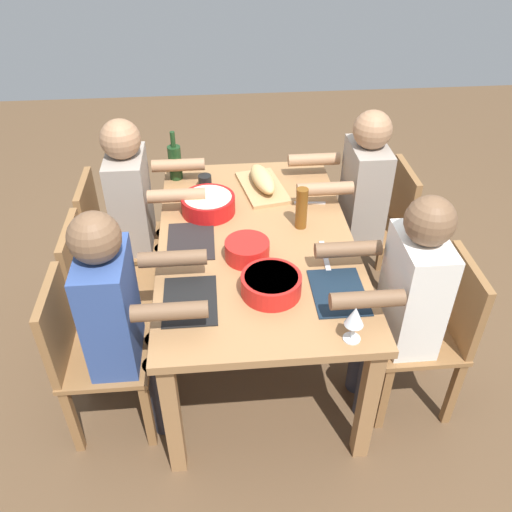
{
  "coord_description": "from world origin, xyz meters",
  "views": [
    {
      "loc": [
        2.17,
        -0.19,
        2.28
      ],
      "look_at": [
        0.0,
        0.0,
        0.63
      ],
      "focal_mm": 37.57,
      "sensor_mm": 36.0,
      "label": 1
    }
  ],
  "objects_px": {
    "chair_near_left": "(112,238)",
    "serving_bowl_pasta": "(208,203)",
    "beer_bottle": "(302,208)",
    "cup_near_left": "(205,182)",
    "chair_near_center": "(101,287)",
    "serving_bowl_greens": "(247,249)",
    "diner_near_left": "(139,205)",
    "cutting_board": "(263,188)",
    "wine_glass": "(355,318)",
    "chair_far_left": "(382,224)",
    "chair_far_right": "(434,328)",
    "bread_loaf": "(263,179)",
    "serving_bowl_fruit": "(271,283)",
    "diner_far_right": "(403,296)",
    "diner_far_left": "(356,195)",
    "diner_near_right": "(121,313)",
    "wine_bottle": "(175,161)",
    "dining_table": "(256,252)",
    "chair_near_right": "(87,350)"
  },
  "relations": [
    {
      "from": "diner_far_left",
      "to": "serving_bowl_pasta",
      "type": "bearing_deg",
      "value": -78.15
    },
    {
      "from": "chair_far_right",
      "to": "serving_bowl_pasta",
      "type": "relative_size",
      "value": 2.99
    },
    {
      "from": "diner_near_left",
      "to": "serving_bowl_greens",
      "type": "height_order",
      "value": "diner_near_left"
    },
    {
      "from": "diner_near_left",
      "to": "diner_far_right",
      "type": "bearing_deg",
      "value": 54.54
    },
    {
      "from": "diner_near_left",
      "to": "cup_near_left",
      "type": "xyz_separation_m",
      "value": [
        -0.09,
        0.38,
        0.08
      ]
    },
    {
      "from": "chair_far_right",
      "to": "serving_bowl_fruit",
      "type": "xyz_separation_m",
      "value": [
        -0.03,
        -0.78,
        0.31
      ]
    },
    {
      "from": "diner_near_right",
      "to": "chair_near_center",
      "type": "bearing_deg",
      "value": -157.43
    },
    {
      "from": "diner_far_left",
      "to": "cup_near_left",
      "type": "xyz_separation_m",
      "value": [
        -0.09,
        -0.86,
        0.08
      ]
    },
    {
      "from": "cup_near_left",
      "to": "serving_bowl_fruit",
      "type": "bearing_deg",
      "value": 16.17
    },
    {
      "from": "dining_table",
      "to": "chair_near_right",
      "type": "height_order",
      "value": "chair_near_right"
    },
    {
      "from": "chair_near_center",
      "to": "wine_glass",
      "type": "xyz_separation_m",
      "value": [
        0.72,
        1.12,
        0.37
      ]
    },
    {
      "from": "wine_bottle",
      "to": "beer_bottle",
      "type": "bearing_deg",
      "value": 48.57
    },
    {
      "from": "bread_loaf",
      "to": "cup_near_left",
      "type": "distance_m",
      "value": 0.33
    },
    {
      "from": "chair_near_center",
      "to": "serving_bowl_fruit",
      "type": "bearing_deg",
      "value": 63.5
    },
    {
      "from": "diner_far_right",
      "to": "beer_bottle",
      "type": "bearing_deg",
      "value": -143.84
    },
    {
      "from": "chair_near_left",
      "to": "serving_bowl_pasta",
      "type": "distance_m",
      "value": 0.68
    },
    {
      "from": "chair_near_left",
      "to": "diner_near_left",
      "type": "height_order",
      "value": "diner_near_left"
    },
    {
      "from": "diner_far_left",
      "to": "beer_bottle",
      "type": "relative_size",
      "value": 5.45
    },
    {
      "from": "diner_far_right",
      "to": "diner_near_right",
      "type": "xyz_separation_m",
      "value": [
        0.0,
        -1.24,
        0.0
      ]
    },
    {
      "from": "chair_far_left",
      "to": "bread_loaf",
      "type": "relative_size",
      "value": 2.66
    },
    {
      "from": "cup_near_left",
      "to": "diner_near_right",
      "type": "bearing_deg",
      "value": -21.2
    },
    {
      "from": "chair_near_right",
      "to": "chair_far_right",
      "type": "bearing_deg",
      "value": 90.0
    },
    {
      "from": "chair_near_left",
      "to": "cup_near_left",
      "type": "relative_size",
      "value": 11.08
    },
    {
      "from": "diner_near_left",
      "to": "cutting_board",
      "type": "xyz_separation_m",
      "value": [
        -0.04,
        0.7,
        0.05
      ]
    },
    {
      "from": "cutting_board",
      "to": "wine_bottle",
      "type": "bearing_deg",
      "value": -109.56
    },
    {
      "from": "chair_near_center",
      "to": "cup_near_left",
      "type": "relative_size",
      "value": 11.08
    },
    {
      "from": "beer_bottle",
      "to": "diner_far_right",
      "type": "bearing_deg",
      "value": 36.16
    },
    {
      "from": "dining_table",
      "to": "serving_bowl_greens",
      "type": "height_order",
      "value": "serving_bowl_greens"
    },
    {
      "from": "chair_near_left",
      "to": "cutting_board",
      "type": "distance_m",
      "value": 0.92
    },
    {
      "from": "serving_bowl_greens",
      "to": "wine_bottle",
      "type": "distance_m",
      "value": 0.89
    },
    {
      "from": "chair_far_right",
      "to": "chair_near_left",
      "type": "height_order",
      "value": "same"
    },
    {
      "from": "chair_near_right",
      "to": "bread_loaf",
      "type": "distance_m",
      "value": 1.32
    },
    {
      "from": "bread_loaf",
      "to": "beer_bottle",
      "type": "height_order",
      "value": "beer_bottle"
    },
    {
      "from": "beer_bottle",
      "to": "cup_near_left",
      "type": "bearing_deg",
      "value": -132.71
    },
    {
      "from": "chair_near_right",
      "to": "diner_near_left",
      "type": "distance_m",
      "value": 0.93
    },
    {
      "from": "bread_loaf",
      "to": "wine_bottle",
      "type": "relative_size",
      "value": 1.1
    },
    {
      "from": "chair_far_left",
      "to": "chair_far_right",
      "type": "bearing_deg",
      "value": 0.0
    },
    {
      "from": "diner_near_right",
      "to": "diner_far_left",
      "type": "distance_m",
      "value": 1.52
    },
    {
      "from": "chair_near_center",
      "to": "beer_bottle",
      "type": "distance_m",
      "value": 1.11
    },
    {
      "from": "diner_far_right",
      "to": "serving_bowl_pasta",
      "type": "xyz_separation_m",
      "value": [
        -0.71,
        -0.85,
        0.1
      ]
    },
    {
      "from": "cutting_board",
      "to": "cup_near_left",
      "type": "distance_m",
      "value": 0.33
    },
    {
      "from": "diner_far_right",
      "to": "beer_bottle",
      "type": "relative_size",
      "value": 5.45
    },
    {
      "from": "chair_near_left",
      "to": "diner_near_left",
      "type": "xyz_separation_m",
      "value": [
        -0.0,
        0.18,
        0.21
      ]
    },
    {
      "from": "serving_bowl_pasta",
      "to": "wine_glass",
      "type": "bearing_deg",
      "value": 29.01
    },
    {
      "from": "dining_table",
      "to": "chair_far_left",
      "type": "relative_size",
      "value": 1.89
    },
    {
      "from": "chair_near_center",
      "to": "serving_bowl_greens",
      "type": "height_order",
      "value": "chair_near_center"
    },
    {
      "from": "cutting_board",
      "to": "beer_bottle",
      "type": "height_order",
      "value": "beer_bottle"
    },
    {
      "from": "chair_far_left",
      "to": "bread_loaf",
      "type": "distance_m",
      "value": 0.79
    },
    {
      "from": "serving_bowl_fruit",
      "to": "wine_glass",
      "type": "bearing_deg",
      "value": 43.2
    },
    {
      "from": "serving_bowl_pasta",
      "to": "serving_bowl_fruit",
      "type": "distance_m",
      "value": 0.73
    }
  ]
}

